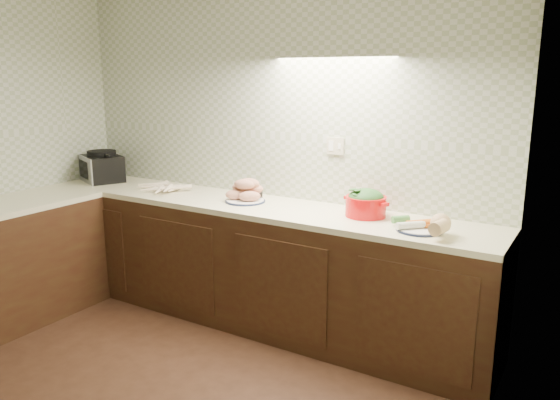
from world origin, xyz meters
The scene contains 8 objects.
room centered at (0.00, 0.00, 1.63)m, with size 3.60×3.60×2.60m.
counter centered at (-0.68, 0.68, 0.45)m, with size 3.60×3.60×0.90m.
toaster_oven centered at (-1.56, 1.52, 1.02)m, with size 0.46×0.42×0.27m.
parsnip_pile centered at (-0.82, 1.51, 0.93)m, with size 0.40×0.33×0.07m.
sweet_potato_plate centered at (-0.03, 1.52, 0.97)m, with size 0.29×0.29×0.17m.
onion_bowl centered at (-0.05, 1.63, 0.94)m, with size 0.14×0.14×0.11m.
dutch_oven centered at (0.88, 1.58, 0.99)m, with size 0.33×0.33×0.19m.
veg_plate centered at (1.34, 1.42, 0.95)m, with size 0.42×0.30×0.13m.
Camera 1 is at (2.21, -1.68, 1.81)m, focal length 35.00 mm.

